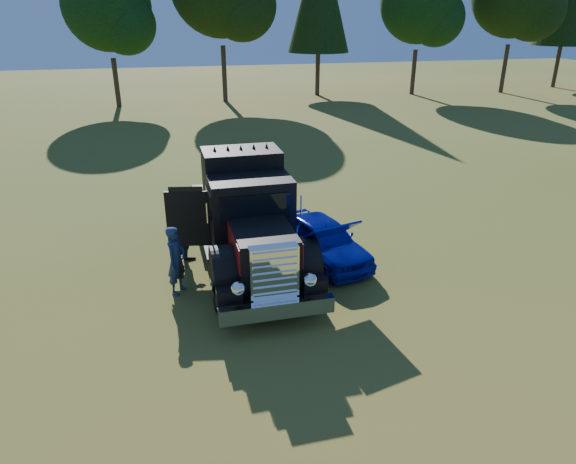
# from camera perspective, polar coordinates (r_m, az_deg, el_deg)

# --- Properties ---
(ground) EXTENTS (120.00, 120.00, 0.00)m
(ground) POSITION_cam_1_polar(r_m,az_deg,el_deg) (12.86, -6.69, -6.57)
(ground) COLOR #395619
(ground) RESTS_ON ground
(diamond_t_truck) EXTENTS (3.37, 7.16, 3.00)m
(diamond_t_truck) POSITION_cam_1_polar(r_m,az_deg,el_deg) (13.59, -4.43, 1.19)
(diamond_t_truck) COLOR black
(diamond_t_truck) RESTS_ON ground
(hotrod_coupe) EXTENTS (2.29, 4.17, 1.89)m
(hotrod_coupe) POSITION_cam_1_polar(r_m,az_deg,el_deg) (14.13, 3.83, -0.81)
(hotrod_coupe) COLOR #080FBD
(hotrod_coupe) RESTS_ON ground
(spectator_near) EXTENTS (0.69, 0.75, 1.73)m
(spectator_near) POSITION_cam_1_polar(r_m,az_deg,el_deg) (12.64, -12.30, -3.10)
(spectator_near) COLOR #21364E
(spectator_near) RESTS_ON ground
(spectator_far) EXTENTS (1.08, 1.13, 1.83)m
(spectator_far) POSITION_cam_1_polar(r_m,az_deg,el_deg) (14.08, -11.17, 0.01)
(spectator_far) COLOR #202E4B
(spectator_far) RESTS_ON ground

